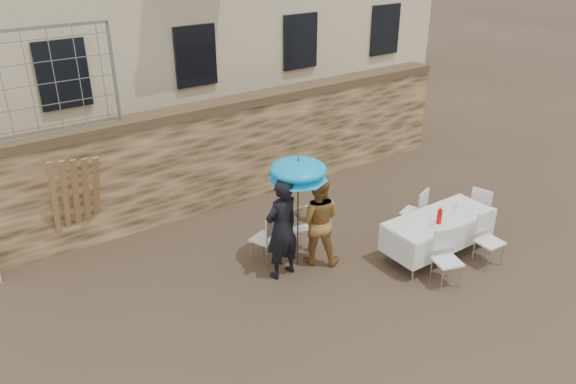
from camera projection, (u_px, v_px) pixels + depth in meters
ground at (350, 338)px, 8.28m from camera, size 80.00×80.00×0.00m
stone_wall at (194, 161)px, 11.49m from camera, size 13.00×0.50×2.20m
chain_link_fence at (17, 88)px, 9.08m from camera, size 3.20×0.06×1.80m
man_suit at (282, 229)px, 9.35m from camera, size 0.71×0.51×1.82m
woman_dress at (317, 220)px, 9.77m from camera, size 1.03×1.01×1.68m
umbrella at (298, 173)px, 9.25m from camera, size 1.00×1.00×1.90m
couple_chair_left at (265, 237)px, 9.95m from camera, size 0.62×0.62×0.96m
couple_chair_right at (297, 226)px, 10.31m from camera, size 0.52×0.52×0.96m
banquet_table at (439, 219)px, 10.03m from camera, size 2.10×0.85×0.78m
soda_bottle at (439, 217)px, 9.74m from camera, size 0.09×0.09×0.26m
table_chair_front_left at (448, 260)px, 9.28m from camera, size 0.60×0.60×0.96m
table_chair_front_right at (490, 241)px, 9.84m from camera, size 0.51×0.51×0.96m
table_chair_back at (413, 211)px, 10.83m from camera, size 0.61×0.61×0.96m
table_chair_side at (483, 208)px, 10.93m from camera, size 0.59×0.59×0.96m
wood_planks at (73, 205)px, 9.95m from camera, size 0.70×0.20×2.00m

